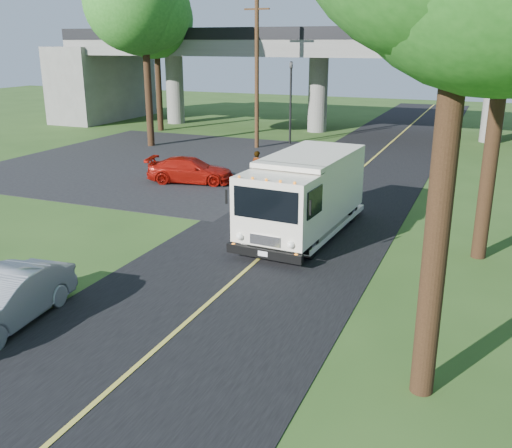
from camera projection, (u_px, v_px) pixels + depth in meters
The scene contains 13 objects.
ground at pixel (148, 357), 12.07m from camera, with size 120.00×120.00×0.00m, color #2C4D1B.
road at pixel (299, 224), 20.85m from camera, with size 7.00×90.00×0.02m, color black.
parking_lot at pixel (158, 161), 31.92m from camera, with size 16.00×18.00×0.01m, color black.
lane_line at pixel (299, 224), 20.85m from camera, with size 0.12×90.00×0.01m, color gold.
overpass at pixel (403, 70), 38.79m from camera, with size 54.00×10.00×7.30m.
traffic_signal at pixel (291, 94), 36.14m from camera, with size 0.18×0.22×5.20m.
utility_pole at pixel (257, 72), 34.51m from camera, with size 1.60×0.26×9.00m.
tree_left_lot at pixel (145, 15), 33.91m from camera, with size 5.60×5.50×10.50m.
tree_left_far at pixel (157, 26), 40.42m from camera, with size 5.26×5.16×9.89m.
step_van at pixel (305, 193), 19.32m from camera, with size 2.81×6.69×2.75m.
red_sedan at pixel (191, 170), 26.88m from camera, with size 1.66×4.09×1.19m, color #9C1109.
silver_sedan at pixel (5, 300), 13.30m from camera, with size 1.34×3.85×1.27m, color #9B9EA3.
pedestrian at pixel (257, 167), 26.56m from camera, with size 0.57×0.37×1.56m, color gray.
Camera 1 is at (6.22, -8.92, 6.38)m, focal length 40.00 mm.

